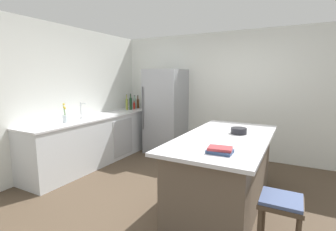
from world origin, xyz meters
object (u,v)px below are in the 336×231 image
Objects in this scene: syrup_bottle at (138,103)px; gin_bottle at (135,103)px; kitchen_island at (224,170)px; bar_stool at (281,210)px; hot_sauce_bottle at (134,106)px; sink_faucet at (81,110)px; flower_vase at (65,117)px; olive_oil_bottle at (127,104)px; cookbook_stack at (220,150)px; mixing_bowl at (239,131)px; wine_bottle at (131,103)px; refrigerator at (166,111)px.

gin_bottle is (-0.03, -0.10, 0.01)m from syrup_bottle.
kitchen_island is 6.76× the size of gin_bottle.
kitchen_island is 1.10m from bar_stool.
hot_sauce_bottle is (0.02, -0.19, -0.04)m from syrup_bottle.
flower_vase is at bearing -80.66° from sink_faucet.
syrup_bottle is at bearing 81.58° from olive_oil_bottle.
mixing_bowl is (-0.02, 0.95, 0.01)m from cookbook_stack.
sink_faucet is 0.92× the size of flower_vase.
wine_bottle reaches higher than cookbook_stack.
olive_oil_bottle is (-0.09, 1.80, 0.04)m from flower_vase.
sink_faucet is (-2.71, 0.12, 0.61)m from kitchen_island.
wine_bottle reaches higher than flower_vase.
hot_sauce_bottle reaches higher than mixing_bowl.
gin_bottle is at bearing 175.14° from refrigerator.
refrigerator reaches higher than gin_bottle.
kitchen_island is 0.88m from cookbook_stack.
bar_stool is at bearing -48.40° from kitchen_island.
cookbook_stack is 1.21× the size of mixing_bowl.
mixing_bowl is (2.83, 0.12, -0.12)m from sink_faucet.
bar_stool is 1.70× the size of wine_bottle.
refrigerator reaches higher than cookbook_stack.
syrup_bottle is 1.00× the size of gin_bottle.
syrup_bottle is at bearing 88.91° from sink_faucet.
bar_stool is at bearing -15.28° from sink_faucet.
kitchen_island is 3.17m from olive_oil_bottle.
refrigerator is at bearing 1.18° from hot_sauce_bottle.
syrup_bottle reaches higher than mixing_bowl.
sink_faucet is 0.95× the size of syrup_bottle.
flower_vase is 1.88m from wine_bottle.
kitchen_island is 3.31m from syrup_bottle.
hot_sauce_bottle is at bearing 152.59° from mixing_bowl.
refrigerator is 8.73× the size of mixing_bowl.
cookbook_stack reaches higher than bar_stool.
syrup_bottle is (-2.68, 1.86, 0.57)m from kitchen_island.
gin_bottle is at bearing -107.37° from syrup_bottle.
olive_oil_bottle is at bearing 142.41° from cookbook_stack.
syrup_bottle is at bearing 90.97° from flower_vase.
kitchen_island is 5.93× the size of olive_oil_bottle.
gin_bottle is at bearing 98.02° from wine_bottle.
wine_bottle is 0.10m from olive_oil_bottle.
olive_oil_bottle is at bearing 92.92° from flower_vase.
gin_bottle reaches higher than sink_faucet.
hot_sauce_bottle reaches higher than kitchen_island.
flower_vase reaches higher than sink_faucet.
flower_vase reaches higher than kitchen_island.
hot_sauce_bottle is 0.54× the size of wine_bottle.
kitchen_island is at bearing -2.55° from sink_faucet.
gin_bottle is 3.78m from cookbook_stack.
refrigerator is 6.14× the size of sink_faucet.
olive_oil_bottle is (-3.46, 2.31, 0.54)m from bar_stool.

